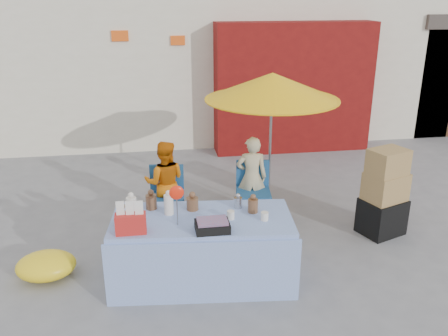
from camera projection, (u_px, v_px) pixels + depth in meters
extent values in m
plane|color=slate|center=(216.00, 261.00, 5.88)|extent=(80.00, 80.00, 0.00)
cube|color=silver|center=(175.00, 31.00, 11.58)|extent=(12.00, 5.00, 4.50)
cube|color=maroon|center=(293.00, 88.00, 9.64)|extent=(3.20, 0.60, 2.60)
cube|color=#4C331E|center=(437.00, 74.00, 11.97)|extent=(2.60, 3.00, 2.40)
cube|color=#3F3833|center=(445.00, 18.00, 11.50)|extent=(2.80, 3.20, 0.30)
cube|color=#E95413|center=(120.00, 36.00, 9.04)|extent=(0.32, 0.04, 0.20)
cube|color=#E95413|center=(178.00, 40.00, 9.23)|extent=(0.28, 0.04, 0.18)
cube|color=#92B3EA|center=(203.00, 249.00, 5.39)|extent=(2.08, 1.09, 0.79)
cube|color=#92B3EA|center=(203.00, 273.00, 4.96)|extent=(2.04, 0.24, 0.74)
cube|color=#92B3EA|center=(202.00, 231.00, 5.83)|extent=(2.04, 0.24, 0.74)
cylinder|color=white|center=(132.00, 205.00, 5.32)|extent=(0.13, 0.13, 0.19)
cylinder|color=brown|center=(151.00, 202.00, 5.44)|extent=(0.14, 0.14, 0.17)
cylinder|color=white|center=(169.00, 205.00, 5.29)|extent=(0.12, 0.12, 0.23)
cylinder|color=brown|center=(192.00, 204.00, 5.42)|extent=(0.15, 0.15, 0.15)
cylinder|color=#B2B2B7|center=(238.00, 203.00, 5.47)|extent=(0.10, 0.10, 0.13)
cylinder|color=brown|center=(253.00, 206.00, 5.35)|extent=(0.13, 0.13, 0.16)
cylinder|color=white|center=(231.00, 215.00, 5.20)|extent=(0.09, 0.09, 0.09)
cylinder|color=white|center=(265.00, 216.00, 5.17)|extent=(0.09, 0.09, 0.09)
sphere|color=brown|center=(122.00, 217.00, 5.08)|extent=(0.16, 0.16, 0.16)
ellipsoid|color=red|center=(176.00, 193.00, 4.96)|extent=(0.16, 0.07, 0.16)
cube|color=red|center=(131.00, 224.00, 4.88)|extent=(0.33, 0.18, 0.21)
cube|color=black|center=(212.00, 227.00, 4.94)|extent=(0.38, 0.29, 0.09)
cube|color=#1C4D84|center=(167.00, 212.00, 6.68)|extent=(0.54, 0.52, 0.45)
cube|color=#1C4D84|center=(167.00, 178.00, 6.74)|extent=(0.48, 0.10, 0.40)
cube|color=#1C4D84|center=(253.00, 206.00, 6.87)|extent=(0.54, 0.52, 0.45)
cube|color=#1C4D84|center=(253.00, 173.00, 6.92)|extent=(0.48, 0.10, 0.40)
imported|color=#D6680B|center=(165.00, 183.00, 6.69)|extent=(0.65, 0.53, 1.22)
imported|color=#C5B78B|center=(252.00, 177.00, 6.87)|extent=(0.48, 0.35, 1.22)
cylinder|color=gray|center=(270.00, 148.00, 6.92)|extent=(0.04, 0.04, 2.00)
cone|color=#F8B60C|center=(272.00, 86.00, 6.60)|extent=(1.90, 1.90, 0.38)
cylinder|color=#F8B60C|center=(272.00, 99.00, 6.67)|extent=(1.90, 1.90, 0.02)
cube|color=black|center=(382.00, 216.00, 6.49)|extent=(0.67, 0.61, 0.50)
cube|color=#AF874F|center=(385.00, 187.00, 6.34)|extent=(0.63, 0.56, 0.38)
cube|color=#AF874F|center=(388.00, 162.00, 6.19)|extent=(0.58, 0.51, 0.34)
ellipsoid|color=yellow|center=(46.00, 266.00, 5.50)|extent=(0.79, 0.69, 0.31)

